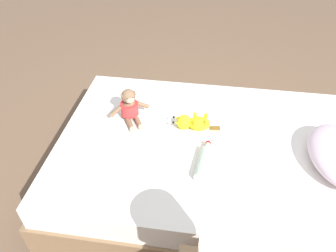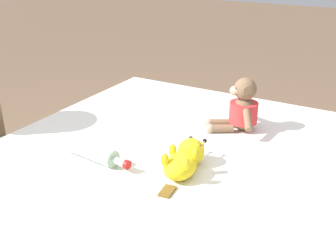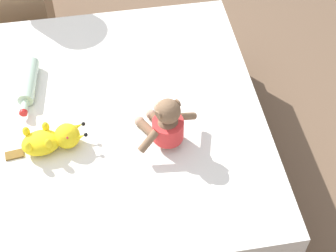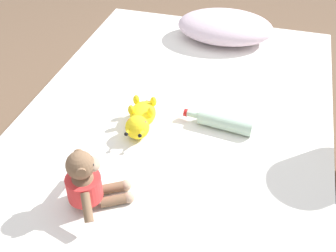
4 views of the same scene
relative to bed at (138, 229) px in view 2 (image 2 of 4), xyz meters
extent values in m
cube|color=#846647|center=(0.00, 0.00, -0.08)|extent=(1.39, 2.04, 0.25)
cube|color=white|center=(0.00, 0.00, 0.13)|extent=(1.35, 1.98, 0.18)
ellipsoid|color=brown|center=(-0.17, -0.57, 0.29)|extent=(0.14, 0.15, 0.15)
cylinder|color=red|center=(-0.17, -0.57, 0.30)|extent=(0.17, 0.17, 0.09)
sphere|color=brown|center=(-0.17, -0.57, 0.40)|extent=(0.10, 0.10, 0.10)
ellipsoid|color=tan|center=(-0.14, -0.55, 0.40)|extent=(0.07, 0.08, 0.04)
sphere|color=black|center=(-0.15, -0.54, 0.41)|extent=(0.01, 0.01, 0.01)
sphere|color=black|center=(-0.13, -0.57, 0.41)|extent=(0.01, 0.01, 0.01)
cylinder|color=brown|center=(-0.20, -0.53, 0.42)|extent=(0.03, 0.02, 0.03)
cylinder|color=brown|center=(-0.15, -0.61, 0.42)|extent=(0.03, 0.02, 0.03)
cylinder|color=brown|center=(-0.22, -0.49, 0.30)|extent=(0.07, 0.10, 0.08)
cylinder|color=brown|center=(-0.12, -0.66, 0.30)|extent=(0.07, 0.10, 0.08)
cylinder|color=brown|center=(-0.11, -0.50, 0.24)|extent=(0.10, 0.08, 0.04)
cylinder|color=brown|center=(-0.08, -0.55, 0.24)|extent=(0.10, 0.08, 0.04)
sphere|color=tan|center=(-0.06, -0.47, 0.24)|extent=(0.04, 0.04, 0.04)
sphere|color=tan|center=(-0.03, -0.53, 0.24)|extent=(0.04, 0.04, 0.04)
ellipsoid|color=yellow|center=(-0.13, -0.08, 0.26)|extent=(0.12, 0.16, 0.08)
sphere|color=yellow|center=(-0.12, -0.19, 0.27)|extent=(0.10, 0.10, 0.10)
cone|color=yellow|center=(-0.08, -0.23, 0.28)|extent=(0.04, 0.06, 0.05)
sphere|color=black|center=(-0.08, -0.25, 0.29)|extent=(0.02, 0.02, 0.02)
cone|color=yellow|center=(-0.14, -0.23, 0.28)|extent=(0.04, 0.06, 0.05)
sphere|color=black|center=(-0.14, -0.26, 0.29)|extent=(0.02, 0.02, 0.02)
sphere|color=red|center=(-0.09, -0.18, 0.30)|extent=(0.02, 0.02, 0.02)
sphere|color=red|center=(-0.15, -0.19, 0.30)|extent=(0.02, 0.02, 0.02)
ellipsoid|color=yellow|center=(-0.08, -0.11, 0.30)|extent=(0.03, 0.03, 0.05)
ellipsoid|color=yellow|center=(-0.17, -0.12, 0.30)|extent=(0.03, 0.03, 0.05)
ellipsoid|color=yellow|center=(-0.09, -0.04, 0.30)|extent=(0.03, 0.03, 0.05)
ellipsoid|color=yellow|center=(-0.17, -0.04, 0.30)|extent=(0.03, 0.03, 0.05)
cube|color=brown|center=(-0.14, 0.03, 0.22)|extent=(0.05, 0.07, 0.01)
cylinder|color=#B2D1B7|center=(0.23, -0.04, 0.25)|extent=(0.24, 0.09, 0.07)
cylinder|color=#B2D1B7|center=(0.08, -0.02, 0.25)|extent=(0.06, 0.03, 0.03)
cylinder|color=red|center=(0.05, -0.01, 0.25)|extent=(0.02, 0.04, 0.03)
camera|label=1|loc=(1.54, -0.05, 1.66)|focal=34.30mm
camera|label=2|loc=(-0.72, 1.03, 0.97)|focal=44.67mm
camera|label=3|loc=(-1.42, -0.37, 1.87)|focal=56.01mm
camera|label=4|loc=(0.37, -1.44, 1.37)|focal=44.99mm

